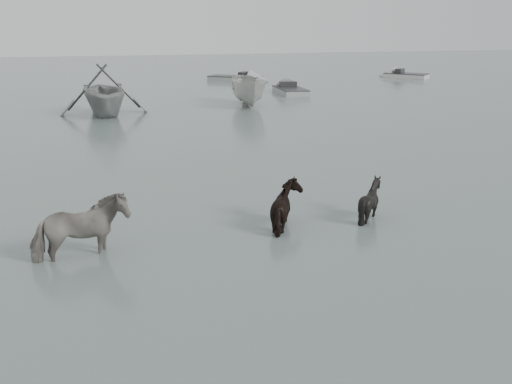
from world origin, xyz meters
TOP-DOWN VIEW (x-y plane):
  - ground at (0.00, 0.00)m, footprint 140.00×140.00m
  - pony_pinto at (-3.89, 0.65)m, footprint 2.16×1.38m
  - pony_dark at (0.92, 1.44)m, footprint 1.26×1.45m
  - pony_black at (3.08, 1.54)m, footprint 1.24×1.13m
  - rowboat_trail at (-3.54, 19.71)m, footprint 5.12×5.76m
  - boat_small at (4.53, 21.23)m, footprint 2.13×4.90m
  - skiff_port at (8.47, 25.75)m, footprint 1.67×4.99m
  - skiff_mid at (6.54, 34.58)m, footprint 5.77×4.72m
  - skiff_star at (21.08, 33.45)m, footprint 4.55×4.59m

SIDE VIEW (x-z plane):
  - ground at x=0.00m, z-range 0.00..0.00m
  - skiff_port at x=8.47m, z-range 0.00..0.75m
  - skiff_mid at x=6.54m, z-range 0.00..0.75m
  - skiff_star at x=21.08m, z-range 0.00..0.75m
  - pony_black at x=3.08m, z-range 0.00..1.25m
  - pony_dark at x=0.92m, z-range 0.00..1.39m
  - pony_pinto at x=-3.89m, z-range 0.00..1.68m
  - boat_small at x=4.53m, z-range 0.00..1.85m
  - rowboat_trail at x=-3.54m, z-range 0.00..2.79m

